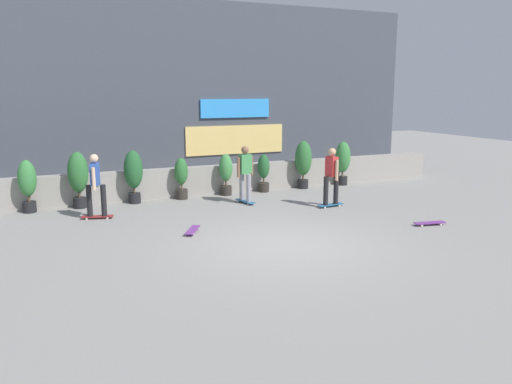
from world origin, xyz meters
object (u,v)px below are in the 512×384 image
object	(u,v)px
potted_plant_3	(181,176)
skater_far_right	(95,183)
potted_plant_7	(343,160)
skater_foreground	(331,175)
skateboard_aside	(193,230)
potted_plant_6	(303,161)
skater_far_left	(245,172)
potted_plant_1	(78,175)
potted_plant_5	(264,172)
potted_plant_0	(27,182)
potted_plant_2	(133,172)
skateboard_near_camera	(430,223)
potted_plant_4	(226,172)

from	to	relation	value
potted_plant_3	skater_far_right	xyz separation A→B (m)	(-2.70, -1.50, 0.24)
potted_plant_3	potted_plant_7	xyz separation A→B (m)	(5.83, -0.00, 0.19)
skater_foreground	skateboard_aside	distance (m)	4.60
potted_plant_6	skater_far_left	distance (m)	3.03
potted_plant_1	potted_plant_5	distance (m)	5.76
potted_plant_0	potted_plant_6	size ratio (longest dim) A/B	0.90
potted_plant_7	skater_far_right	xyz separation A→B (m)	(-8.53, -1.50, 0.05)
potted_plant_0	potted_plant_5	world-z (taller)	potted_plant_0
skater_far_right	skater_foreground	bearing A→B (deg)	-11.75
potted_plant_2	potted_plant_5	world-z (taller)	potted_plant_2
potted_plant_6	potted_plant_7	world-z (taller)	potted_plant_6
skater_far_left	skater_foreground	size ratio (longest dim) A/B	1.00
skater_foreground	potted_plant_6	bearing A→B (deg)	76.68
skater_foreground	potted_plant_2	bearing A→B (deg)	150.82
potted_plant_6	skater_far_right	bearing A→B (deg)	-167.82
potted_plant_3	skateboard_aside	xyz separation A→B (m)	(-0.83, -3.77, -0.64)
skater_far_left	skateboard_aside	xyz separation A→B (m)	(-2.37, -2.41, -0.88)
potted_plant_6	skateboard_aside	distance (m)	6.39
potted_plant_7	skateboard_near_camera	distance (m)	5.71
potted_plant_7	skateboard_aside	size ratio (longest dim) A/B	1.93
skater_far_left	skateboard_near_camera	size ratio (longest dim) A/B	2.06
potted_plant_5	skater_far_left	bearing A→B (deg)	-132.14
potted_plant_0	potted_plant_5	xyz separation A→B (m)	(7.07, 0.00, -0.17)
potted_plant_0	potted_plant_2	size ratio (longest dim) A/B	0.92
potted_plant_0	skateboard_aside	size ratio (longest dim) A/B	1.83
potted_plant_6	skateboard_aside	xyz separation A→B (m)	(-5.08, -3.77, -0.89)
potted_plant_2	potted_plant_0	bearing A→B (deg)	180.00
potted_plant_4	potted_plant_5	size ratio (longest dim) A/B	1.07
potted_plant_3	skateboard_near_camera	bearing A→B (deg)	-49.49
potted_plant_7	skater_far_right	bearing A→B (deg)	-170.03
skater_far_right	skater_foreground	size ratio (longest dim) A/B	1.00
potted_plant_3	skater_foreground	size ratio (longest dim) A/B	0.75
potted_plant_0	potted_plant_5	distance (m)	7.08
skateboard_near_camera	potted_plant_3	bearing A→B (deg)	130.51
potted_plant_3	potted_plant_5	world-z (taller)	potted_plant_3
potted_plant_1	potted_plant_0	bearing A→B (deg)	180.00
potted_plant_2	potted_plant_7	bearing A→B (deg)	-0.00
skater_far_right	skateboard_aside	world-z (taller)	skater_far_right
potted_plant_5	potted_plant_0	bearing A→B (deg)	180.00
potted_plant_3	potted_plant_6	size ratio (longest dim) A/B	0.79
potted_plant_0	potted_plant_3	distance (m)	4.30
potted_plant_5	skater_far_right	bearing A→B (deg)	-164.67
potted_plant_1	skater_far_left	distance (m)	4.72
potted_plant_2	skateboard_aside	bearing A→B (deg)	-80.74
potted_plant_4	potted_plant_0	bearing A→B (deg)	180.00
skater_far_right	potted_plant_1	bearing A→B (deg)	100.73
potted_plant_5	potted_plant_7	distance (m)	3.07
potted_plant_5	skater_foreground	xyz separation A→B (m)	(0.81, -2.81, 0.27)
skateboard_near_camera	potted_plant_6	bearing A→B (deg)	95.04
potted_plant_2	skater_far_left	size ratio (longest dim) A/B	0.93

